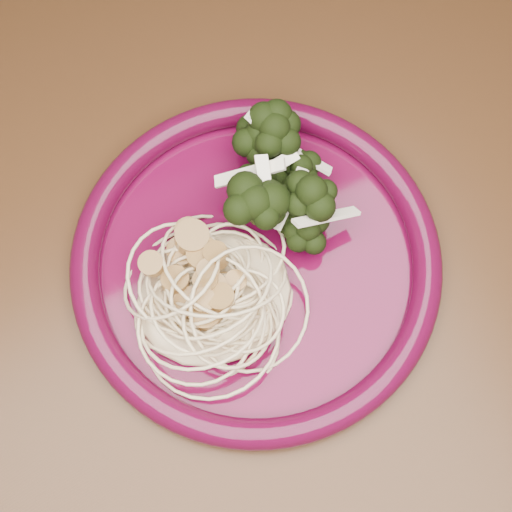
{
  "coord_description": "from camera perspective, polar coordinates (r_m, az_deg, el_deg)",
  "views": [
    {
      "loc": [
        0.03,
        -0.14,
        1.28
      ],
      "look_at": [
        0.12,
        0.03,
        0.77
      ],
      "focal_mm": 50.0,
      "sensor_mm": 36.0,
      "label": 1
    }
  ],
  "objects": [
    {
      "name": "spaghetti_pile",
      "position": [
        0.53,
        -3.45,
        -3.03
      ],
      "size": [
        0.15,
        0.14,
        0.03
      ],
      "primitive_type": "ellipsoid",
      "rotation": [
        0.0,
        0.0,
        0.29
      ],
      "color": "beige",
      "rests_on": "dinner_plate"
    },
    {
      "name": "dining_table",
      "position": [
        0.64,
        -8.55,
        -10.5
      ],
      "size": [
        1.2,
        0.8,
        0.75
      ],
      "color": "#472814",
      "rests_on": "ground"
    },
    {
      "name": "dinner_plate",
      "position": [
        0.55,
        0.0,
        -0.35
      ],
      "size": [
        0.36,
        0.36,
        0.02
      ],
      "rotation": [
        0.0,
        0.0,
        0.29
      ],
      "color": "#4C0625",
      "rests_on": "dining_table"
    },
    {
      "name": "broccoli_pile",
      "position": [
        0.55,
        4.12,
        4.08
      ],
      "size": [
        0.13,
        0.17,
        0.05
      ],
      "primitive_type": "ellipsoid",
      "rotation": [
        0.0,
        0.0,
        0.29
      ],
      "color": "black",
      "rests_on": "dinner_plate"
    },
    {
      "name": "onion_garnish",
      "position": [
        0.52,
        4.36,
        5.59
      ],
      "size": [
        0.09,
        0.11,
        0.05
      ],
      "primitive_type": null,
      "rotation": [
        0.0,
        0.0,
        0.29
      ],
      "color": "white",
      "rests_on": "broccoli_pile"
    },
    {
      "name": "scallop_cluster",
      "position": [
        0.5,
        -3.67,
        -1.85
      ],
      "size": [
        0.15,
        0.15,
        0.04
      ],
      "primitive_type": null,
      "rotation": [
        0.0,
        0.0,
        0.29
      ],
      "color": "#A37C46",
      "rests_on": "spaghetti_pile"
    }
  ]
}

